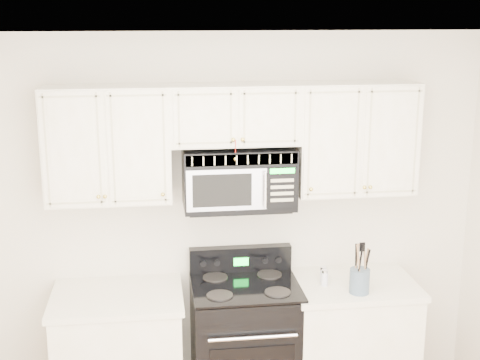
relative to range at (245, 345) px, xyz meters
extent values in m
cube|color=silver|center=(-0.06, -1.45, 2.12)|extent=(3.50, 3.50, 0.01)
cube|color=beige|center=(-0.06, 0.30, 0.82)|extent=(3.50, 0.01, 2.60)
cube|color=white|center=(-0.86, -0.01, -0.04)|extent=(0.82, 0.63, 0.88)
cube|color=white|center=(-0.86, -0.01, 0.42)|extent=(0.86, 0.65, 0.04)
cube|color=white|center=(0.74, -0.01, -0.04)|extent=(0.82, 0.63, 0.88)
cube|color=white|center=(0.74, -0.01, 0.42)|extent=(0.86, 0.65, 0.04)
cube|color=black|center=(0.00, -0.01, -0.02)|extent=(0.72, 0.62, 0.92)
cylinder|color=white|center=(0.00, -0.34, 0.24)|extent=(0.57, 0.02, 0.02)
cube|color=black|center=(0.00, -0.01, 0.44)|extent=(0.72, 0.62, 0.02)
cube|color=black|center=(0.00, 0.26, 0.53)|extent=(0.72, 0.08, 0.19)
cube|color=#08EF2F|center=(0.00, 0.22, 0.53)|extent=(0.10, 0.00, 0.06)
cube|color=white|center=(-0.88, 0.14, 1.41)|extent=(0.80, 0.33, 0.75)
cube|color=white|center=(0.76, 0.14, 1.41)|extent=(0.80, 0.33, 0.75)
cube|color=white|center=(-0.06, 0.14, 1.59)|extent=(0.84, 0.33, 0.39)
sphere|color=gold|center=(-0.90, -0.05, 1.12)|extent=(0.03, 0.03, 0.03)
sphere|color=gold|center=(-0.54, -0.05, 1.12)|extent=(0.03, 0.03, 0.03)
sphere|color=gold|center=(0.42, -0.05, 1.12)|extent=(0.03, 0.03, 0.03)
sphere|color=gold|center=(0.78, -0.05, 1.12)|extent=(0.03, 0.03, 0.03)
sphere|color=gold|center=(-0.09, -0.05, 1.46)|extent=(0.03, 0.03, 0.03)
sphere|color=gold|center=(-0.03, -0.05, 1.46)|extent=(0.03, 0.03, 0.03)
cylinder|color=red|center=(-0.07, -0.05, 1.40)|extent=(0.00, 0.00, 0.12)
sphere|color=gold|center=(-0.07, -0.05, 1.33)|extent=(0.04, 0.04, 0.04)
cube|color=black|center=(-0.03, 0.12, 1.17)|extent=(0.74, 0.37, 0.41)
cube|color=#BDB699|center=(-0.03, -0.06, 1.33)|extent=(0.72, 0.01, 0.07)
cube|color=#A9ABB6|center=(-0.13, -0.07, 1.14)|extent=(0.52, 0.01, 0.27)
cube|color=black|center=(-0.16, -0.07, 1.14)|extent=(0.38, 0.01, 0.21)
cube|color=black|center=(0.23, -0.07, 1.14)|extent=(0.20, 0.01, 0.27)
cube|color=#08EF2F|center=(0.23, -0.07, 1.25)|extent=(0.16, 0.00, 0.03)
cylinder|color=white|center=(0.11, -0.10, 1.14)|extent=(0.02, 0.02, 0.23)
cylinder|color=#44546B|center=(0.73, -0.19, 0.52)|extent=(0.13, 0.13, 0.17)
cylinder|color=#936F4C|center=(0.77, -0.19, 0.60)|extent=(0.01, 0.01, 0.29)
cylinder|color=black|center=(0.71, -0.16, 0.61)|extent=(0.01, 0.01, 0.31)
cylinder|color=#936F4C|center=(0.71, -0.23, 0.62)|extent=(0.01, 0.01, 0.33)
cylinder|color=black|center=(0.77, -0.19, 0.60)|extent=(0.01, 0.01, 0.29)
cylinder|color=#936F4C|center=(0.71, -0.16, 0.61)|extent=(0.01, 0.01, 0.31)
cylinder|color=black|center=(0.71, -0.23, 0.62)|extent=(0.01, 0.01, 0.33)
cylinder|color=#936F4C|center=(0.77, -0.19, 0.60)|extent=(0.01, 0.01, 0.29)
cylinder|color=silver|center=(0.53, -0.05, 0.48)|extent=(0.05, 0.05, 0.09)
cylinder|color=white|center=(0.53, -0.05, 0.54)|extent=(0.05, 0.05, 0.02)
cylinder|color=silver|center=(0.54, 0.01, 0.48)|extent=(0.04, 0.04, 0.09)
cylinder|color=white|center=(0.54, 0.01, 0.54)|extent=(0.05, 0.05, 0.02)
camera|label=1|loc=(-0.59, -4.14, 2.25)|focal=50.00mm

